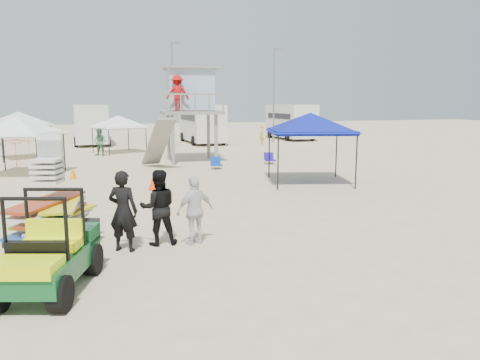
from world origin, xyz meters
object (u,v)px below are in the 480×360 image
object	(u,v)px
utility_cart	(46,247)
man_left	(123,211)
surf_trailer	(54,212)
canopy_blue	(311,116)
lifeguard_tower	(189,93)

from	to	relation	value
utility_cart	man_left	bearing A→B (deg)	53.21
utility_cart	surf_trailer	size ratio (longest dim) A/B	0.95
utility_cart	surf_trailer	distance (m)	2.34
man_left	canopy_blue	xyz separation A→B (m)	(8.37, 7.16, 1.92)
lifeguard_tower	canopy_blue	bearing A→B (deg)	-69.84
canopy_blue	utility_cart	bearing A→B (deg)	-137.10
utility_cart	lifeguard_tower	bearing A→B (deg)	70.09
utility_cart	lifeguard_tower	size ratio (longest dim) A/B	0.50
surf_trailer	man_left	distance (m)	1.55
surf_trailer	utility_cart	bearing A→B (deg)	-90.11
man_left	lifeguard_tower	distance (m)	17.20
surf_trailer	man_left	size ratio (longest dim) A/B	1.46
utility_cart	canopy_blue	size ratio (longest dim) A/B	0.65
surf_trailer	lifeguard_tower	world-z (taller)	lifeguard_tower
utility_cart	canopy_blue	bearing A→B (deg)	42.90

